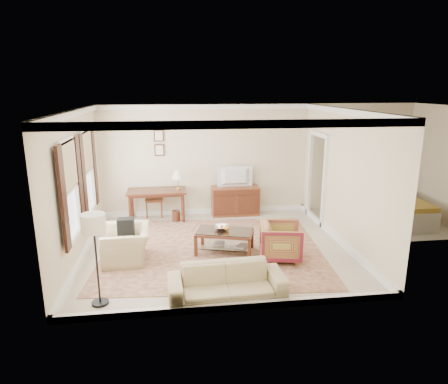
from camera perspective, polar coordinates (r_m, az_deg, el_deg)
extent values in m
cube|color=beige|center=(8.58, -1.07, -8.00)|extent=(5.50, 5.00, 0.01)
cube|color=white|center=(7.92, -1.17, 11.72)|extent=(5.50, 5.00, 0.01)
cube|color=beige|center=(10.57, -2.67, 4.56)|extent=(5.50, 0.01, 2.90)
cube|color=beige|center=(5.75, 1.74, -4.25)|extent=(5.50, 0.01, 2.90)
cube|color=beige|center=(8.29, -20.36, 0.79)|extent=(0.01, 5.00, 2.90)
cube|color=beige|center=(8.86, 16.85, 1.94)|extent=(0.01, 5.00, 2.90)
cube|color=beige|center=(10.89, 21.04, -3.99)|extent=(3.00, 2.70, 0.01)
cube|color=beige|center=(11.35, 28.40, 3.50)|extent=(0.01, 2.70, 2.90)
cube|color=maroon|center=(8.51, -1.66, -8.18)|extent=(4.79, 4.20, 0.01)
cube|color=#502517|center=(10.22, -9.61, 0.14)|extent=(1.46, 0.73, 0.05)
cylinder|color=#502517|center=(10.11, -13.25, -2.59)|extent=(0.07, 0.07, 0.75)
cylinder|color=#502517|center=(10.05, -5.84, -2.35)|extent=(0.07, 0.07, 0.75)
cylinder|color=#502517|center=(10.65, -12.97, -1.68)|extent=(0.07, 0.07, 0.75)
cylinder|color=#502517|center=(10.60, -5.95, -1.44)|extent=(0.07, 0.07, 0.75)
cube|color=brown|center=(10.64, 1.60, -1.25)|extent=(1.25, 0.48, 0.77)
imported|color=black|center=(10.42, 1.65, 3.12)|extent=(0.89, 0.51, 0.12)
cube|color=#502517|center=(8.20, 0.11, -5.78)|extent=(1.28, 0.97, 0.04)
cube|color=silver|center=(8.19, 0.11, -5.56)|extent=(1.21, 0.90, 0.01)
cube|color=silver|center=(8.30, 0.11, -7.61)|extent=(1.18, 0.87, 0.02)
cube|color=#502517|center=(8.10, -4.04, -7.76)|extent=(0.08, 0.08, 0.44)
cube|color=#502517|center=(7.94, 3.62, -8.25)|extent=(0.08, 0.08, 0.44)
cube|color=#502517|center=(8.65, -3.10, -6.25)|extent=(0.08, 0.08, 0.44)
cube|color=#502517|center=(8.49, 4.06, -6.67)|extent=(0.08, 0.08, 0.44)
imported|color=silver|center=(8.24, -0.36, -5.00)|extent=(0.42, 0.42, 0.10)
imported|color=brown|center=(8.35, -1.41, -7.28)|extent=(0.28, 0.11, 0.38)
imported|color=brown|center=(8.27, 2.00, -7.55)|extent=(0.23, 0.20, 0.38)
imported|color=maroon|center=(8.00, 8.14, -6.77)|extent=(0.87, 0.91, 0.81)
imported|color=tan|center=(8.07, -13.79, -6.53)|extent=(0.71, 1.05, 0.90)
cube|color=black|center=(8.05, -13.84, -4.74)|extent=(0.31, 0.37, 0.40)
imported|color=tan|center=(6.54, 0.37, -12.08)|extent=(1.89, 0.62, 0.73)
cylinder|color=black|center=(6.83, -17.25, -14.86)|extent=(0.27, 0.27, 0.04)
cylinder|color=black|center=(6.55, -17.67, -10.12)|extent=(0.03, 0.03, 1.25)
cylinder|color=silver|center=(6.30, -18.17, -4.24)|extent=(0.37, 0.37, 0.28)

